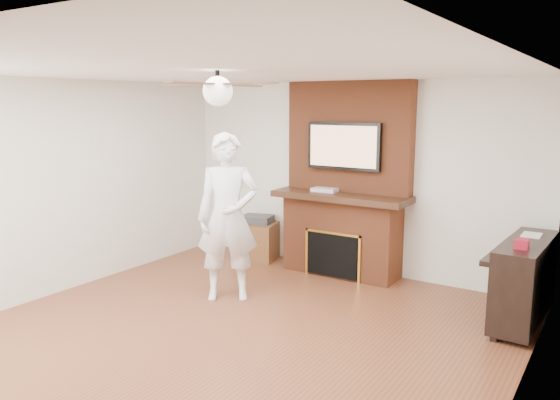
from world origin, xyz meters
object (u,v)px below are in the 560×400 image
Objects in this scene: fireplace at (344,199)px; person at (228,217)px; piano at (524,279)px; side_table at (257,239)px.

fireplace is 1.72m from person.
piano is (2.29, -0.55, -0.53)m from fireplace.
side_table is (-0.66, 1.51, -0.66)m from person.
person is 3.18m from piano.
fireplace is at bearing -11.39° from side_table.
side_table is at bearing -177.13° from fireplace.
person is at bearing -113.16° from fireplace.
fireplace reaches higher than person.
fireplace reaches higher than piano.
fireplace is 1.52m from side_table.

